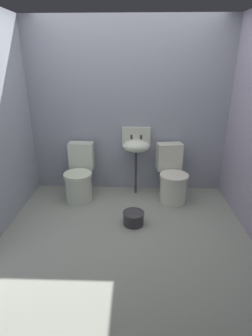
# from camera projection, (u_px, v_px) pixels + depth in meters

# --- Properties ---
(ground_plane) EXTENTS (3.28, 2.83, 0.08)m
(ground_plane) POSITION_uv_depth(u_px,v_px,m) (125.00, 235.00, 3.17)
(ground_plane) COLOR gray
(wall_back) EXTENTS (3.28, 0.10, 2.46)m
(wall_back) POSITION_uv_depth(u_px,v_px,m) (128.00, 110.00, 3.87)
(wall_back) COLOR #969BA9
(wall_back) RESTS_ON ground
(toilet_left) EXTENTS (0.41, 0.60, 0.78)m
(toilet_left) POSITION_uv_depth(u_px,v_px,m) (80.00, 177.00, 3.86)
(toilet_left) COLOR silver
(toilet_left) RESTS_ON ground
(toilet_right) EXTENTS (0.47, 0.64, 0.78)m
(toilet_right) POSITION_uv_depth(u_px,v_px,m) (172.00, 178.00, 3.82)
(toilet_right) COLOR silver
(toilet_right) RESTS_ON ground
(sink) EXTENTS (0.42, 0.35, 0.99)m
(sink) POSITION_uv_depth(u_px,v_px,m) (136.00, 145.00, 3.85)
(sink) COLOR #39373D
(sink) RESTS_ON ground
(bucket) EXTENTS (0.27, 0.27, 0.17)m
(bucket) POSITION_uv_depth(u_px,v_px,m) (133.00, 218.00, 3.29)
(bucket) COLOR #39373D
(bucket) RESTS_ON ground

